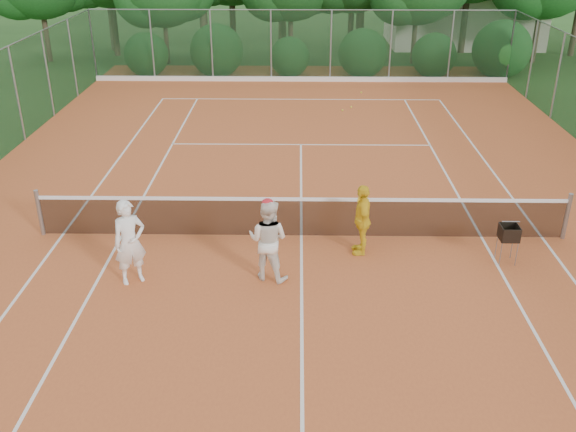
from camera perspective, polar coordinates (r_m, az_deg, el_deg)
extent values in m
plane|color=#234C1B|center=(14.67, 1.19, -1.88)|extent=(120.00, 120.00, 0.00)
cube|color=#C25D2C|center=(14.67, 1.19, -1.85)|extent=(18.00, 36.00, 0.02)
cube|color=beige|center=(38.50, 15.26, 16.75)|extent=(8.00, 5.00, 3.00)
cylinder|color=gray|center=(15.56, -21.21, 0.28)|extent=(0.10, 0.10, 1.10)
cylinder|color=gray|center=(15.63, 23.53, -0.03)|extent=(0.10, 0.10, 1.10)
cube|color=black|center=(14.46, 1.21, -0.19)|extent=(11.87, 0.03, 0.86)
cube|color=white|center=(14.27, 1.23, 1.49)|extent=(11.87, 0.04, 0.07)
imported|color=white|center=(12.90, -13.89, -2.28)|extent=(0.76, 0.69, 1.75)
imported|color=white|center=(12.66, -1.79, -2.13)|extent=(1.00, 0.89, 1.71)
ellipsoid|color=red|center=(12.31, -1.84, 1.23)|extent=(0.22, 0.22, 0.14)
imported|color=yellow|center=(13.73, 6.60, -0.30)|extent=(0.39, 0.92, 1.57)
cylinder|color=gray|center=(14.07, 18.38, -3.24)|extent=(0.02, 0.02, 0.53)
cylinder|color=gray|center=(14.45, 19.27, -2.61)|extent=(0.02, 0.02, 0.53)
cube|color=black|center=(14.07, 19.07, -1.41)|extent=(0.37, 0.37, 0.31)
sphere|color=#C5D531|center=(24.28, 4.86, 9.35)|extent=(0.07, 0.07, 0.07)
sphere|color=gold|center=(26.89, 6.53, 10.86)|extent=(0.07, 0.07, 0.07)
sphere|color=yellow|center=(24.74, 5.65, 9.62)|extent=(0.07, 0.07, 0.07)
cube|color=white|center=(25.81, 1.13, 10.34)|extent=(11.03, 0.06, 0.01)
cube|color=white|center=(15.62, -19.36, -1.55)|extent=(0.06, 23.77, 0.01)
cube|color=white|center=(15.69, 21.67, -1.83)|extent=(0.06, 23.77, 0.01)
cube|color=white|center=(15.20, -14.49, -1.63)|extent=(0.06, 23.77, 0.01)
cube|color=white|center=(15.25, 16.83, -1.84)|extent=(0.06, 23.77, 0.01)
cube|color=white|center=(20.57, 1.15, 6.37)|extent=(8.23, 0.06, 0.01)
cube|color=white|center=(14.66, 1.19, -1.80)|extent=(0.06, 12.80, 0.01)
cube|color=#19381E|center=(28.52, 1.15, 14.87)|extent=(18.00, 0.02, 3.00)
cylinder|color=gray|center=(29.88, -16.96, 14.30)|extent=(0.07, 0.07, 3.00)
cylinder|color=gray|center=(29.94, 19.20, 14.03)|extent=(0.07, 0.07, 3.00)
cylinder|color=gray|center=(29.88, -16.96, 14.30)|extent=(0.07, 0.07, 3.00)
cylinder|color=gray|center=(29.94, 19.20, 14.03)|extent=(0.07, 0.07, 3.00)
cylinder|color=brown|center=(34.70, -20.83, 15.79)|extent=(0.26, 0.26, 3.75)
cylinder|color=brown|center=(35.13, -15.29, 17.15)|extent=(0.30, 0.30, 4.40)
cylinder|color=brown|center=(32.59, -10.82, 15.91)|extent=(0.22, 0.22, 3.20)
cylinder|color=brown|center=(34.51, -4.97, 17.85)|extent=(0.31, 0.31, 4.50)
cylinder|color=brown|center=(32.92, 0.23, 16.70)|extent=(0.24, 0.24, 3.50)
cylinder|color=brown|center=(33.47, 5.63, 17.24)|extent=(0.28, 0.28, 4.10)
cylinder|color=brown|center=(32.72, 11.22, 16.10)|extent=(0.23, 0.23, 3.40)
cylinder|color=brown|center=(35.87, 15.53, 17.48)|extent=(0.32, 0.32, 4.65)
cylinder|color=brown|center=(34.60, 21.34, 15.73)|extent=(0.26, 0.26, 3.80)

